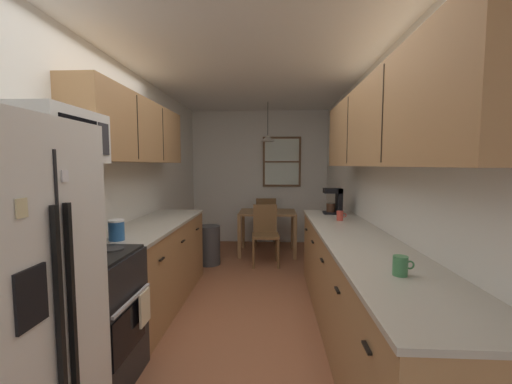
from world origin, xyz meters
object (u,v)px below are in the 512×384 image
object	(u,v)px
storage_canister	(116,230)
mug_by_coffeemaker	(340,216)
coffee_maker	(335,201)
dining_chair_near	(265,231)
dining_chair_far	(266,219)
mug_spare	(401,266)
stove_range	(83,321)
microwave_over_range	(57,136)
trash_bin	(209,245)
dining_table	(267,218)
table_serving_bowl	(267,209)

from	to	relation	value
storage_canister	mug_by_coffeemaker	bearing A→B (deg)	27.22
coffee_maker	mug_by_coffeemaker	size ratio (longest dim) A/B	2.95
dining_chair_near	coffee_maker	distance (m)	1.32
dining_chair_far	mug_spare	distance (m)	4.27
coffee_maker	stove_range	bearing A→B (deg)	-135.20
microwave_over_range	coffee_maker	distance (m)	3.02
microwave_over_range	trash_bin	size ratio (longest dim) A/B	1.06
dining_table	mug_by_coffeemaker	size ratio (longest dim) A/B	8.73
dining_chair_near	storage_canister	bearing A→B (deg)	-116.51
coffee_maker	storage_canister	bearing A→B (deg)	-143.38
dining_chair_near	trash_bin	distance (m)	0.88
coffee_maker	table_serving_bowl	size ratio (longest dim) A/B	1.89
stove_range	mug_by_coffeemaker	bearing A→B (deg)	37.53
storage_canister	mug_spare	xyz separation A→B (m)	(1.98, -0.72, -0.03)
stove_range	dining_table	world-z (taller)	stove_range
dining_chair_near	mug_spare	size ratio (longest dim) A/B	7.67
microwave_over_range	dining_chair_far	bearing A→B (deg)	72.57
microwave_over_range	dining_chair_near	size ratio (longest dim) A/B	0.69
mug_spare	table_serving_bowl	size ratio (longest dim) A/B	0.69
trash_bin	mug_by_coffeemaker	distance (m)	2.19
dining_table	dining_chair_near	distance (m)	0.57
storage_canister	mug_by_coffeemaker	world-z (taller)	storage_canister
dining_table	dining_chair_far	distance (m)	0.57
dining_chair_near	trash_bin	xyz separation A→B (m)	(-0.85, -0.08, -0.20)
trash_bin	coffee_maker	xyz separation A→B (m)	(1.74, -0.71, 0.77)
mug_spare	table_serving_bowl	bearing A→B (deg)	102.61
coffee_maker	mug_spare	bearing A→B (deg)	-91.76
stove_range	mug_by_coffeemaker	distance (m)	2.57
mug_by_coffeemaker	coffee_maker	bearing A→B (deg)	85.77
dining_table	table_serving_bowl	size ratio (longest dim) A/B	5.60
dining_chair_near	mug_spare	xyz separation A→B (m)	(0.82, -3.03, 0.45)
dining_chair_near	trash_bin	world-z (taller)	dining_chair_near
stove_range	storage_canister	xyz separation A→B (m)	(-0.01, 0.51, 0.51)
microwave_over_range	coffee_maker	bearing A→B (deg)	43.25
storage_canister	dining_chair_near	bearing A→B (deg)	63.49
coffee_maker	mug_by_coffeemaker	world-z (taller)	coffee_maker
dining_table	mug_spare	world-z (taller)	mug_spare
dining_chair_near	coffee_maker	xyz separation A→B (m)	(0.89, -0.79, 0.57)
dining_chair_near	table_serving_bowl	size ratio (longest dim) A/B	5.30
storage_canister	table_serving_bowl	distance (m)	3.13
stove_range	trash_bin	world-z (taller)	stove_range
stove_range	storage_canister	bearing A→B (deg)	90.63
dining_chair_far	coffee_maker	distance (m)	2.20
microwave_over_range	mug_spare	world-z (taller)	microwave_over_range
dining_table	stove_range	bearing A→B (deg)	-109.10
coffee_maker	dining_chair_far	bearing A→B (deg)	115.54
trash_bin	storage_canister	distance (m)	2.35
dining_table	storage_canister	distance (m)	3.13
microwave_over_range	dining_chair_far	xyz separation A→B (m)	(1.24, 3.94, -1.19)
dining_chair_far	mug_by_coffeemaker	size ratio (longest dim) A/B	8.27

